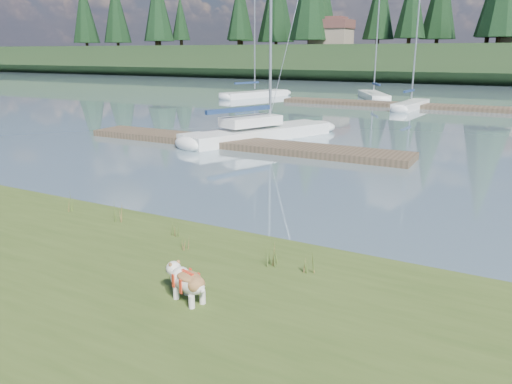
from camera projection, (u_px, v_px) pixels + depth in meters
The scene contains 20 objects.
ground at pixel (417, 108), 38.97m from camera, with size 200.00×200.00×0.00m, color gray.
ridge at pixel (476, 64), 74.70m from camera, with size 200.00×20.00×5.00m, color black.
bulldog at pixel (188, 281), 7.92m from camera, with size 0.94×0.56×0.55m.
sailboat_main at pixel (269, 130), 25.17m from camera, with size 5.26×9.37×13.43m.
dock_near at pixel (236, 143), 22.97m from camera, with size 16.00×2.00×0.30m, color #4C3D2C.
dock_far at pixel (444, 107), 38.01m from camera, with size 26.00×2.20×0.30m, color #4C3D2C.
sailboat_bg_0 at pixel (260, 93), 48.20m from camera, with size 4.29×8.55×12.22m.
sailboat_bg_1 at pixel (372, 95), 46.84m from camera, with size 5.13×8.04×12.20m.
sailboat_bg_2 at pixel (413, 104), 38.44m from camera, with size 1.80×6.62×9.98m.
weed_0 at pixel (118, 213), 11.67m from camera, with size 0.17×0.14×0.51m.
weed_1 at pixel (175, 228), 10.77m from camera, with size 0.17×0.14×0.41m.
weed_2 at pixel (273, 253), 9.27m from camera, with size 0.17×0.14×0.60m.
weed_3 at pixel (70, 203), 12.47m from camera, with size 0.17×0.14×0.51m.
weed_4 at pixel (185, 242), 10.05m from camera, with size 0.17×0.14×0.39m.
weed_5 at pixel (310, 262), 8.99m from camera, with size 0.17×0.14×0.49m.
mud_lip at pixel (157, 227), 12.19m from camera, with size 60.00×0.50×0.14m, color #33281C.
conifer_0 at pixel (158, 4), 92.05m from camera, with size 5.72×5.72×14.15m.
conifer_1 at pixel (239, 11), 88.94m from camera, with size 4.40×4.40×11.30m.
conifer_3 at pixel (412, 1), 75.93m from camera, with size 4.84×4.84×12.25m.
house_0 at pixel (331, 32), 80.93m from camera, with size 6.30×5.30×4.65m.
Camera 1 is at (7.61, -10.56, 4.20)m, focal length 35.00 mm.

